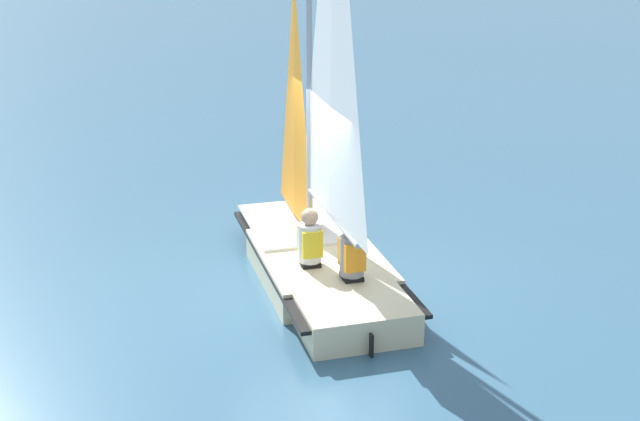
# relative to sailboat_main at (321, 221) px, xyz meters

# --- Properties ---
(ground_plane) EXTENTS (260.00, 260.00, 0.00)m
(ground_plane) POSITION_rel_sailboat_main_xyz_m (-0.01, 0.03, -0.86)
(ground_plane) COLOR #38607A
(sailboat_main) EXTENTS (2.79, 4.32, 6.03)m
(sailboat_main) POSITION_rel_sailboat_main_xyz_m (0.00, 0.00, 0.00)
(sailboat_main) COLOR beige
(sailboat_main) RESTS_ON ground_plane
(sailor_helm) EXTENTS (0.38, 0.41, 1.16)m
(sailor_helm) POSITION_rel_sailboat_main_xyz_m (-0.12, -0.36, -0.24)
(sailor_helm) COLOR black
(sailor_helm) RESTS_ON ground_plane
(sailor_crew) EXTENTS (0.38, 0.41, 1.16)m
(sailor_crew) POSITION_rel_sailboat_main_xyz_m (0.43, -0.76, -0.23)
(sailor_crew) COLOR black
(sailor_crew) RESTS_ON ground_plane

